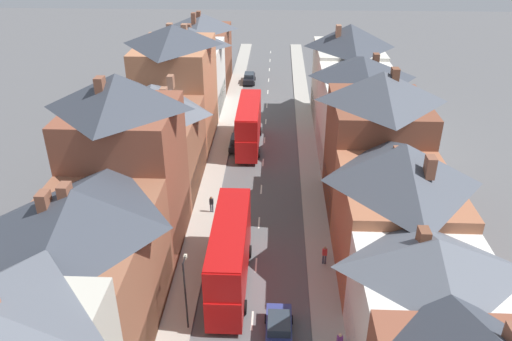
# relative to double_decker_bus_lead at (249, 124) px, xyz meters

# --- Properties ---
(pavement_left) EXTENTS (2.20, 104.00, 0.14)m
(pavement_left) POSITION_rel_double_decker_bus_lead_xyz_m (-3.29, -2.21, -2.75)
(pavement_left) COLOR #A8A399
(pavement_left) RESTS_ON ground
(pavement_right) EXTENTS (2.20, 104.00, 0.14)m
(pavement_right) POSITION_rel_double_decker_bus_lead_xyz_m (6.91, -2.21, -2.75)
(pavement_right) COLOR #A8A399
(pavement_right) RESTS_ON ground
(centre_line_dashes) EXTENTS (0.14, 97.80, 0.01)m
(centre_line_dashes) POSITION_rel_double_decker_bus_lead_xyz_m (1.81, -4.21, -2.81)
(centre_line_dashes) COLOR silver
(centre_line_dashes) RESTS_ON ground
(terrace_row_left) EXTENTS (8.00, 82.26, 14.56)m
(terrace_row_left) POSITION_rel_double_decker_bus_lead_xyz_m (-8.38, -12.59, 3.18)
(terrace_row_left) COLOR #A36042
(terrace_row_left) RESTS_ON ground
(terrace_row_right) EXTENTS (8.00, 65.65, 14.38)m
(terrace_row_right) POSITION_rel_double_decker_bus_lead_xyz_m (11.99, -18.45, 3.12)
(terrace_row_right) COLOR brown
(terrace_row_right) RESTS_ON ground
(double_decker_bus_lead) EXTENTS (2.74, 10.80, 5.30)m
(double_decker_bus_lead) POSITION_rel_double_decker_bus_lead_xyz_m (0.00, 0.00, 0.00)
(double_decker_bus_lead) COLOR red
(double_decker_bus_lead) RESTS_ON ground
(double_decker_bus_mid_street) EXTENTS (2.74, 10.80, 5.30)m
(double_decker_bus_mid_street) POSITION_rel_double_decker_bus_lead_xyz_m (0.00, -24.46, 0.00)
(double_decker_bus_mid_street) COLOR #B70F0F
(double_decker_bus_mid_street) RESTS_ON ground
(car_near_blue) EXTENTS (1.90, 4.47, 1.67)m
(car_near_blue) POSITION_rel_double_decker_bus_lead_xyz_m (-1.29, 24.14, -1.98)
(car_near_blue) COLOR black
(car_near_blue) RESTS_ON ground
(car_near_silver) EXTENTS (1.90, 3.90, 1.64)m
(car_near_silver) POSITION_rel_double_decker_bus_lead_xyz_m (3.61, -29.59, -1.99)
(car_near_silver) COLOR navy
(car_near_silver) RESTS_ON ground
(car_mid_black) EXTENTS (1.90, 4.07, 1.59)m
(car_mid_black) POSITION_rel_double_decker_bus_lead_xyz_m (-1.29, -0.65, -2.01)
(car_mid_black) COLOR black
(car_mid_black) RESTS_ON ground
(pedestrian_mid_left) EXTENTS (0.36, 0.22, 1.61)m
(pedestrian_mid_left) POSITION_rel_double_decker_bus_lead_xyz_m (7.16, -21.95, -1.78)
(pedestrian_mid_left) COLOR #3D4256
(pedestrian_mid_left) RESTS_ON pavement_right
(pedestrian_mid_right) EXTENTS (0.36, 0.22, 1.61)m
(pedestrian_mid_right) POSITION_rel_double_decker_bus_lead_xyz_m (-2.60, -14.79, -1.78)
(pedestrian_mid_right) COLOR #3D4256
(pedestrian_mid_right) RESTS_ON pavement_left
(street_lamp) EXTENTS (0.20, 1.12, 5.50)m
(street_lamp) POSITION_rel_double_decker_bus_lead_xyz_m (-2.44, -28.98, 0.43)
(street_lamp) COLOR black
(street_lamp) RESTS_ON ground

